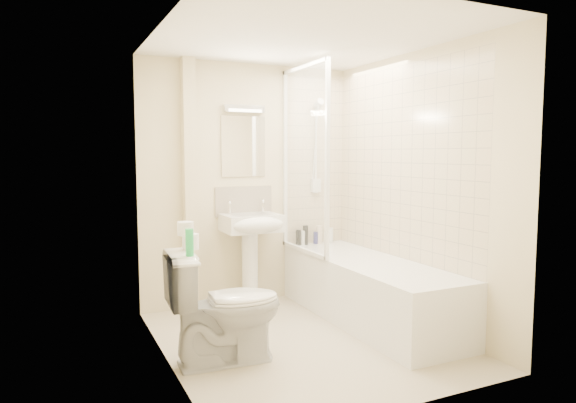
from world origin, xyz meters
name	(u,v)px	position (x,y,z in m)	size (l,w,h in m)	color
floor	(305,340)	(0.00, 0.00, 0.00)	(2.50, 2.50, 0.00)	beige
wall_back	(249,184)	(0.00, 1.25, 1.20)	(2.20, 0.02, 2.40)	beige
wall_left	(165,198)	(-1.10, 0.00, 1.20)	(0.02, 2.50, 2.40)	beige
wall_right	(416,189)	(1.10, 0.00, 1.20)	(0.02, 2.50, 2.40)	beige
ceiling	(306,38)	(0.00, 0.00, 2.40)	(2.20, 2.50, 0.02)	white
tile_back	(315,161)	(0.75, 1.24, 1.42)	(0.70, 0.01, 1.75)	beige
tile_right	(401,163)	(1.09, 0.20, 1.42)	(0.01, 2.10, 1.75)	beige
pipe_boxing	(190,186)	(-0.62, 1.19, 1.20)	(0.12, 0.12, 2.40)	beige
splashback	(244,201)	(-0.06, 1.24, 1.03)	(0.60, 0.01, 0.30)	beige
mirror	(243,146)	(-0.06, 1.24, 1.58)	(0.46, 0.01, 0.60)	white
strip_light	(244,109)	(-0.06, 1.22, 1.95)	(0.42, 0.07, 0.07)	silver
bathtub	(368,289)	(0.75, 0.20, 0.29)	(0.70, 2.10, 0.55)	white
shower_screen	(304,160)	(0.40, 0.80, 1.45)	(0.04, 0.92, 1.80)	white
shower_fixture	(317,150)	(0.75, 1.19, 1.55)	(0.10, 0.16, 0.99)	white
pedestal_sink	(252,233)	(-0.06, 1.01, 0.74)	(0.54, 0.49, 1.05)	white
bottle_black_a	(298,238)	(0.52, 1.16, 0.63)	(0.06, 0.06, 0.16)	black
bottle_white_a	(303,238)	(0.57, 1.16, 0.63)	(0.05, 0.05, 0.15)	white
bottle_black_b	(305,235)	(0.60, 1.16, 0.65)	(0.06, 0.06, 0.20)	black
bottle_blue	(316,238)	(0.73, 1.16, 0.61)	(0.05, 0.05, 0.13)	navy
bottle_cream	(319,234)	(0.76, 1.16, 0.65)	(0.06, 0.06, 0.19)	beige
bottle_white_b	(331,235)	(0.91, 1.16, 0.63)	(0.05, 0.05, 0.16)	white
toilet	(225,306)	(-0.72, -0.14, 0.41)	(0.84, 0.51, 0.83)	white
toilet_roll_lower	(191,242)	(-0.94, -0.04, 0.88)	(0.12, 0.12, 0.11)	white
toilet_roll_upper	(185,228)	(-0.98, -0.08, 0.99)	(0.11, 0.11, 0.09)	white
green_bottle	(190,243)	(-1.01, -0.28, 0.92)	(0.05, 0.05, 0.18)	#28C35F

